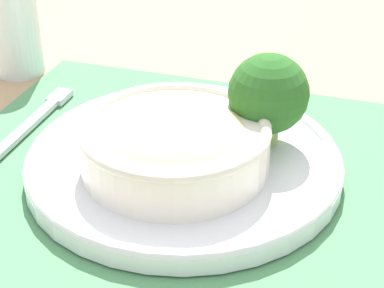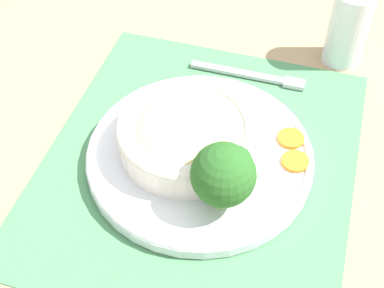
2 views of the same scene
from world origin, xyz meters
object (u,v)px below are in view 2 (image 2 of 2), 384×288
at_px(bowl, 186,132).
at_px(fork, 259,77).
at_px(water_glass, 347,32).
at_px(broccoli_floret, 224,175).

relative_size(bowl, fork, 0.97).
distance_m(water_glass, fork, 0.16).
distance_m(bowl, water_glass, 0.33).
bearing_deg(bowl, water_glass, 150.39).
xyz_separation_m(water_glass, fork, (0.10, -0.11, -0.05)).
xyz_separation_m(bowl, water_glass, (-0.28, 0.16, 0.01)).
relative_size(bowl, water_glass, 1.43).
distance_m(bowl, fork, 0.20).
height_order(bowl, water_glass, water_glass).
xyz_separation_m(bowl, broccoli_floret, (0.07, 0.08, 0.03)).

